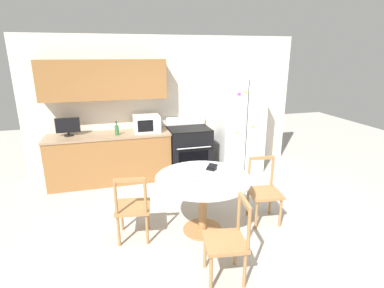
% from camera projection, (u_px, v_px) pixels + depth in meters
% --- Properties ---
extents(ground_plane, '(14.00, 14.00, 0.00)m').
position_uv_depth(ground_plane, '(208.00, 242.00, 3.77)').
color(ground_plane, '#B2ADA3').
extents(back_wall, '(5.20, 0.44, 2.60)m').
position_uv_depth(back_wall, '(151.00, 99.00, 5.66)').
color(back_wall, silver).
rests_on(back_wall, ground_plane).
extents(kitchen_counter, '(2.17, 0.64, 0.90)m').
position_uv_depth(kitchen_counter, '(110.00, 158.00, 5.46)').
color(kitchen_counter, '#936033').
rests_on(kitchen_counter, ground_plane).
extents(refrigerator, '(0.83, 0.71, 1.86)m').
position_uv_depth(refrigerator, '(239.00, 124.00, 5.91)').
color(refrigerator, white).
rests_on(refrigerator, ground_plane).
extents(oven_range, '(0.78, 0.68, 1.08)m').
position_uv_depth(oven_range, '(189.00, 150.00, 5.81)').
color(oven_range, black).
rests_on(oven_range, ground_plane).
extents(microwave, '(0.47, 0.37, 0.30)m').
position_uv_depth(microwave, '(147.00, 124.00, 5.46)').
color(microwave, white).
rests_on(microwave, kitchen_counter).
extents(countertop_tv, '(0.40, 0.16, 0.32)m').
position_uv_depth(countertop_tv, '(68.00, 126.00, 5.17)').
color(countertop_tv, black).
rests_on(countertop_tv, kitchen_counter).
extents(counter_bottle, '(0.07, 0.07, 0.25)m').
position_uv_depth(counter_bottle, '(117.00, 130.00, 5.24)').
color(counter_bottle, '#2D6B38').
rests_on(counter_bottle, kitchen_counter).
extents(dining_table, '(1.22, 1.22, 0.77)m').
position_uv_depth(dining_table, '(203.00, 188.00, 3.85)').
color(dining_table, white).
rests_on(dining_table, ground_plane).
extents(dining_chair_near, '(0.47, 0.47, 0.90)m').
position_uv_depth(dining_chair_near, '(227.00, 241.00, 3.07)').
color(dining_chair_near, '#9E7042').
rests_on(dining_chair_near, ground_plane).
extents(dining_chair_right, '(0.46, 0.46, 0.90)m').
position_uv_depth(dining_chair_right, '(264.00, 192.00, 4.16)').
color(dining_chair_right, '#9E7042').
rests_on(dining_chair_right, ground_plane).
extents(dining_chair_left, '(0.48, 0.48, 0.90)m').
position_uv_depth(dining_chair_left, '(133.00, 208.00, 3.74)').
color(dining_chair_left, '#9E7042').
rests_on(dining_chair_left, ground_plane).
extents(candle_glass, '(0.09, 0.09, 0.08)m').
position_uv_depth(candle_glass, '(212.00, 179.00, 3.68)').
color(candle_glass, silver).
rests_on(candle_glass, dining_table).
extents(folded_napkin, '(0.18, 0.12, 0.05)m').
position_uv_depth(folded_napkin, '(189.00, 179.00, 3.68)').
color(folded_napkin, pink).
rests_on(folded_napkin, dining_table).
extents(wallet, '(0.17, 0.17, 0.07)m').
position_uv_depth(wallet, '(212.00, 168.00, 4.05)').
color(wallet, black).
rests_on(wallet, dining_table).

